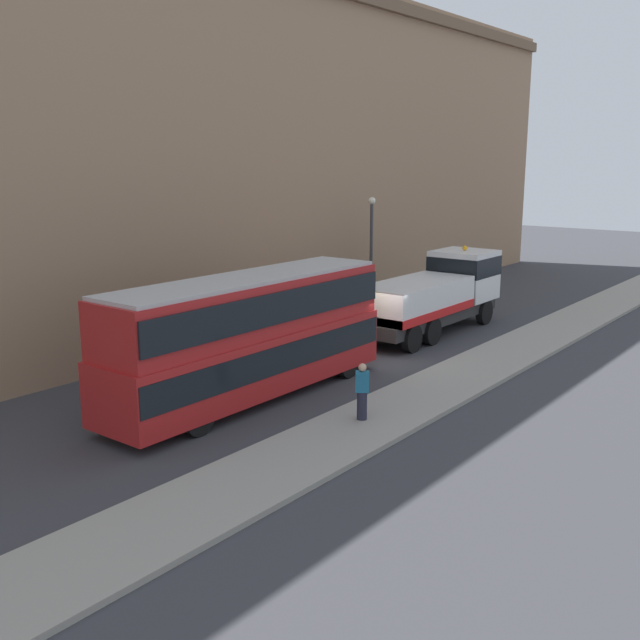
% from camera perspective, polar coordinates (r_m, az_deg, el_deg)
% --- Properties ---
extents(ground_plane, '(120.00, 120.00, 0.00)m').
position_cam_1_polar(ground_plane, '(28.81, 3.55, -3.05)').
color(ground_plane, '#38383D').
extents(near_kerb, '(60.00, 2.80, 0.15)m').
position_cam_1_polar(near_kerb, '(26.74, 11.01, -4.33)').
color(near_kerb, gray).
rests_on(near_kerb, ground_plane).
extents(building_facade, '(60.00, 1.50, 16.00)m').
position_cam_1_polar(building_facade, '(32.21, -6.80, 13.04)').
color(building_facade, '#9E7A5B').
rests_on(building_facade, ground_plane).
extents(recovery_tow_truck, '(10.15, 2.67, 3.67)m').
position_cam_1_polar(recovery_tow_truck, '(33.34, 8.93, 2.06)').
color(recovery_tow_truck, '#2D2D2D').
rests_on(recovery_tow_truck, ground_plane).
extents(double_decker_bus, '(11.06, 2.59, 4.06)m').
position_cam_1_polar(double_decker_bus, '(23.62, -5.49, -0.97)').
color(double_decker_bus, '#AD1E1E').
rests_on(double_decker_bus, ground_plane).
extents(pedestrian_onlooker, '(0.44, 0.48, 1.71)m').
position_cam_1_polar(pedestrian_onlooker, '(21.63, 3.30, -5.63)').
color(pedestrian_onlooker, '#232333').
rests_on(pedestrian_onlooker, near_kerb).
extents(street_lamp, '(0.36, 0.36, 5.83)m').
position_cam_1_polar(street_lamp, '(36.80, 4.01, 5.84)').
color(street_lamp, '#38383D').
rests_on(street_lamp, ground_plane).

